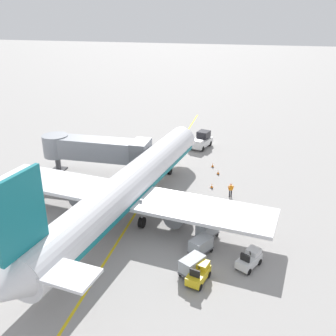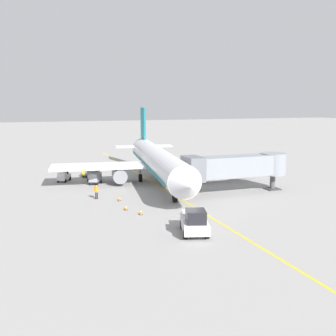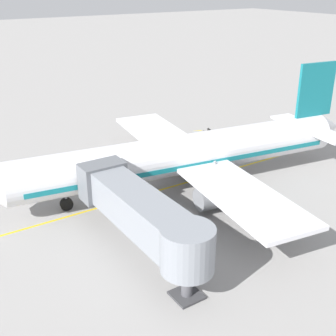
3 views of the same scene
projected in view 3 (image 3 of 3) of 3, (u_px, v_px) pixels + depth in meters
name	position (u px, v px, depth m)	size (l,w,h in m)	color
ground_plane	(168.00, 188.00, 41.86)	(400.00, 400.00, 0.00)	gray
gate_lead_in_line	(168.00, 188.00, 41.86)	(0.24, 80.00, 0.01)	gold
parked_airliner	(186.00, 155.00, 41.02)	(30.44, 37.29, 10.63)	silver
jet_bridge	(141.00, 212.00, 30.44)	(14.30, 3.50, 4.98)	gray
baggage_tug_lead	(203.00, 137.00, 53.18)	(1.84, 2.73, 1.62)	gold
baggage_tug_trailing	(166.00, 132.00, 54.71)	(2.24, 2.77, 1.62)	silver
baggage_cart_front	(160.00, 145.00, 49.75)	(2.23, 2.85, 1.58)	#4C4C51
baggage_cart_second_in_train	(180.00, 142.00, 50.93)	(2.23, 2.85, 1.58)	#4C4C51
baggage_cart_third_in_train	(202.00, 138.00, 52.21)	(2.23, 2.85, 1.58)	#4C4C51
ground_crew_wing_walker	(79.00, 158.00, 46.25)	(0.72, 0.33, 1.69)	#232328
safety_cone_nose_left	(28.00, 184.00, 41.83)	(0.36, 0.36, 0.59)	black
safety_cone_nose_right	(7.00, 194.00, 39.90)	(0.36, 0.36, 0.59)	black
safety_cone_wing_tip	(72.00, 175.00, 43.76)	(0.36, 0.36, 0.59)	black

